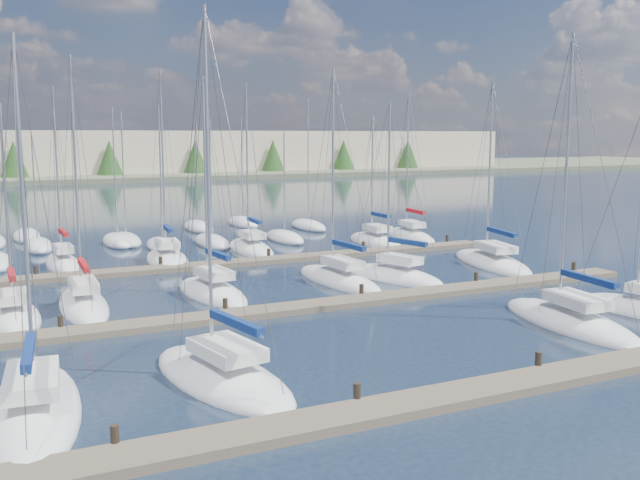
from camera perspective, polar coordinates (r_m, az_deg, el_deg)
name	(u,v)px	position (r m, az deg, el deg)	size (l,w,h in m)	color
ground	(134,220)	(79.28, -14.69, 1.52)	(400.00, 400.00, 0.00)	#202E41
dock_near	(469,393)	(26.15, 11.81, -11.89)	(44.00, 1.93, 1.10)	#6B5E4C
dock_mid	(303,307)	(37.68, -1.34, -5.39)	(44.00, 1.93, 1.10)	#6B5E4C
dock_far	(220,264)	(50.48, -7.97, -1.92)	(44.00, 1.93, 1.10)	#6B5E4C
sailboat_j	(212,292)	(41.50, -8.63, -4.15)	(3.38, 7.99, 13.16)	white
sailboat_b	(34,410)	(25.91, -21.88, -12.49)	(4.01, 9.88, 13.10)	white
sailboat_e	(569,322)	(36.79, 19.31, -6.17)	(4.01, 9.61, 14.64)	white
sailboat_o	(167,259)	(53.14, -12.13, -1.47)	(3.65, 8.00, 14.50)	white
sailboat_n	(63,264)	(52.98, -19.85, -1.80)	(2.38, 7.25, 13.15)	white
sailboat_p	(251,248)	(56.98, -5.55, -0.67)	(3.28, 8.36, 13.88)	white
sailboat_r	(410,236)	(63.98, 7.19, 0.31)	(3.28, 8.48, 13.57)	white
sailboat_q	(375,241)	(60.76, 4.42, -0.09)	(3.15, 7.96, 11.48)	white
sailboat_k	(339,280)	(44.49, 1.51, -3.20)	(2.97, 9.35, 13.94)	white
sailboat_l	(395,277)	(45.79, 6.03, -2.92)	(4.59, 8.33, 12.13)	white
sailboat_m	(492,263)	(51.93, 13.58, -1.77)	(5.13, 10.38, 13.61)	white
sailboat_h	(14,318)	(38.45, -23.29, -5.77)	(2.58, 6.62, 11.42)	white
sailboat_i	(84,305)	(40.06, -18.39, -4.93)	(2.68, 8.64, 13.99)	white
sailboat_c	(222,377)	(27.36, -7.86, -10.81)	(4.83, 9.23, 14.48)	white
distant_boats	(121,240)	(62.62, -15.66, -0.02)	(36.93, 20.75, 13.30)	#9EA0A5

